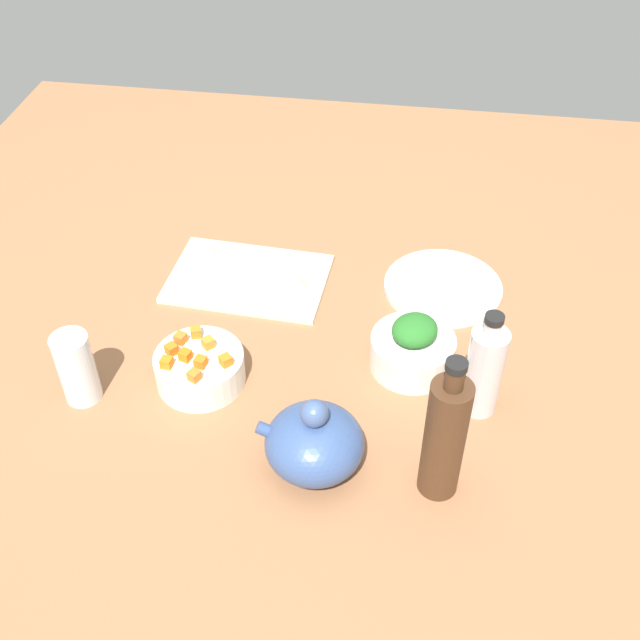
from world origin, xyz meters
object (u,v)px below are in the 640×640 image
Objects in this scene: cutting_board at (248,279)px; teapot at (314,442)px; bowl_greens at (412,352)px; plate_tofu at (443,287)px; bottle_0 at (445,437)px; bowl_carrots at (200,368)px; drinking_glass_0 at (77,368)px; bottle_1 at (484,369)px.

cutting_board is 47.91cm from teapot.
bowl_greens is (-33.79, 19.01, 2.69)cm from cutting_board.
bowl_greens is at bearing 77.41° from plate_tofu.
cutting_board is 1.16× the size of bottle_0.
plate_tofu is at bearing -142.64° from bowl_carrots.
teapot reaches higher than cutting_board.
bowl_greens is at bearing -165.66° from bowl_carrots.
bottle_0 is 61.38cm from drinking_glass_0.
bowl_greens is 0.56× the size of bottle_0.
bowl_carrots is at bearing -34.01° from teapot.
cutting_board is at bearing -121.36° from drinking_glass_0.
bottle_1 reaches higher than bowl_carrots.
bottle_1 reaches higher than drinking_glass_0.
cutting_board is at bearing -94.35° from bowl_carrots.
drinking_glass_0 is at bearing 58.64° from cutting_board.
plate_tofu is 0.87× the size of bottle_0.
bowl_greens is at bearing -34.57° from bottle_1.
bottle_0 reaches higher than teapot.
bottle_0 is 1.31× the size of bottle_1.
bowl_carrots is 0.58× the size of bottle_0.
bowl_carrots is at bearing 37.36° from plate_tofu.
drinking_glass_0 is (41.19, -8.62, 1.29)cm from teapot.
drinking_glass_0 is (59.79, 37.59, 6.11)cm from plate_tofu.
bowl_greens is 27.89cm from teapot.
bottle_0 is 18.56cm from bottle_1.
teapot is at bearing 68.08° from plate_tofu.
bowl_carrots is 1.15× the size of drinking_glass_0.
bottle_1 is (-6.13, -17.30, -2.78)cm from bottle_0.
cutting_board is 28.38cm from bowl_carrots.
bottle_0 is at bearing 70.47° from bottle_1.
plate_tofu reaches higher than cutting_board.
bottle_0 reaches higher than bottle_1.
bowl_greens is 27.26cm from bottle_0.
teapot is at bearing 145.99° from bowl_carrots.
drinking_glass_0 is at bearing 32.16° from plate_tofu.
bowl_greens reaches higher than cutting_board.
plate_tofu is 1.57× the size of bowl_greens.
bowl_carrots is at bearing 14.34° from bowl_greens.
bottle_1 reaches higher than teapot.
bottle_1 is at bearing -178.62° from bowl_carrots.
bottle_1 is (-6.75, 30.05, 8.20)cm from plate_tofu.
teapot is 1.26× the size of drinking_glass_0.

